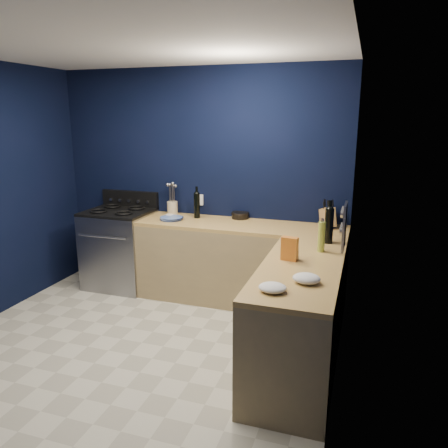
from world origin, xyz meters
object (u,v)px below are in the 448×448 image
at_px(gas_range, 120,250).
at_px(plate_stack, 171,218).
at_px(crouton_bag, 290,249).
at_px(utensil_crock, 172,208).
at_px(knife_block, 328,218).

relative_size(gas_range, plate_stack, 3.59).
distance_m(plate_stack, crouton_bag, 1.83).
height_order(gas_range, crouton_bag, crouton_bag).
bearing_deg(utensil_crock, gas_range, -159.67).
bearing_deg(knife_block, utensil_crock, 150.35).
height_order(gas_range, knife_block, knife_block).
xyz_separation_m(gas_range, utensil_crock, (0.61, 0.23, 0.52)).
distance_m(knife_block, crouton_bag, 1.23).
xyz_separation_m(knife_block, crouton_bag, (-0.19, -1.21, -0.00)).
relative_size(gas_range, knife_block, 4.50).
bearing_deg(knife_block, plate_stack, 159.02).
relative_size(plate_stack, utensil_crock, 1.65).
relative_size(knife_block, crouton_bag, 1.04).
height_order(gas_range, plate_stack, plate_stack).
bearing_deg(plate_stack, crouton_bag, -33.14).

